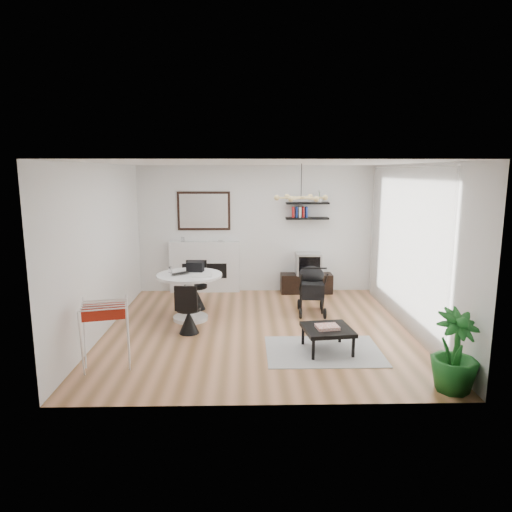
{
  "coord_description": "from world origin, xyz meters",
  "views": [
    {
      "loc": [
        -0.2,
        -7.21,
        2.58
      ],
      "look_at": [
        -0.04,
        0.4,
        1.16
      ],
      "focal_mm": 32.0,
      "sensor_mm": 36.0,
      "label": 1
    }
  ],
  "objects_px": {
    "tv_console": "(306,283)",
    "crt_tv": "(308,263)",
    "drying_rack": "(106,335)",
    "potted_plant": "(455,351)",
    "dining_table": "(190,290)",
    "coffee_table": "(328,330)",
    "fireplace": "(205,261)",
    "stroller": "(312,291)"
  },
  "relations": [
    {
      "from": "potted_plant",
      "to": "crt_tv",
      "type": "bearing_deg",
      "value": 104.16
    },
    {
      "from": "fireplace",
      "to": "drying_rack",
      "type": "height_order",
      "value": "fireplace"
    },
    {
      "from": "fireplace",
      "to": "potted_plant",
      "type": "xyz_separation_m",
      "value": [
        3.35,
        -4.62,
        -0.19
      ]
    },
    {
      "from": "drying_rack",
      "to": "potted_plant",
      "type": "relative_size",
      "value": 0.92
    },
    {
      "from": "tv_console",
      "to": "stroller",
      "type": "distance_m",
      "value": 1.44
    },
    {
      "from": "drying_rack",
      "to": "dining_table",
      "type": "bearing_deg",
      "value": 53.05
    },
    {
      "from": "tv_console",
      "to": "drying_rack",
      "type": "bearing_deg",
      "value": -129.39
    },
    {
      "from": "tv_console",
      "to": "crt_tv",
      "type": "xyz_separation_m",
      "value": [
        0.03,
        -0.0,
        0.44
      ]
    },
    {
      "from": "stroller",
      "to": "drying_rack",
      "type": "bearing_deg",
      "value": -138.45
    },
    {
      "from": "fireplace",
      "to": "crt_tv",
      "type": "relative_size",
      "value": 4.09
    },
    {
      "from": "crt_tv",
      "to": "stroller",
      "type": "relative_size",
      "value": 0.55
    },
    {
      "from": "fireplace",
      "to": "stroller",
      "type": "height_order",
      "value": "fireplace"
    },
    {
      "from": "dining_table",
      "to": "stroller",
      "type": "distance_m",
      "value": 2.22
    },
    {
      "from": "tv_console",
      "to": "coffee_table",
      "type": "height_order",
      "value": "tv_console"
    },
    {
      "from": "crt_tv",
      "to": "dining_table",
      "type": "xyz_separation_m",
      "value": [
        -2.31,
        -1.78,
        -0.1
      ]
    },
    {
      "from": "drying_rack",
      "to": "coffee_table",
      "type": "xyz_separation_m",
      "value": [
        3.01,
        0.55,
        -0.16
      ]
    },
    {
      "from": "coffee_table",
      "to": "fireplace",
      "type": "bearing_deg",
      "value": 121.41
    },
    {
      "from": "drying_rack",
      "to": "stroller",
      "type": "xyz_separation_m",
      "value": [
        3.04,
        2.39,
        -0.06
      ]
    },
    {
      "from": "crt_tv",
      "to": "coffee_table",
      "type": "bearing_deg",
      "value": -92.65
    },
    {
      "from": "drying_rack",
      "to": "tv_console",
      "type": "bearing_deg",
      "value": 36.42
    },
    {
      "from": "stroller",
      "to": "coffee_table",
      "type": "height_order",
      "value": "stroller"
    },
    {
      "from": "coffee_table",
      "to": "potted_plant",
      "type": "xyz_separation_m",
      "value": [
        1.28,
        -1.24,
        0.17
      ]
    },
    {
      "from": "dining_table",
      "to": "potted_plant",
      "type": "xyz_separation_m",
      "value": [
        3.44,
        -2.72,
        -0.05
      ]
    },
    {
      "from": "crt_tv",
      "to": "potted_plant",
      "type": "xyz_separation_m",
      "value": [
        1.13,
        -4.49,
        -0.15
      ]
    },
    {
      "from": "drying_rack",
      "to": "crt_tv",
      "type": "bearing_deg",
      "value": 36.13
    },
    {
      "from": "stroller",
      "to": "coffee_table",
      "type": "bearing_deg",
      "value": -87.47
    },
    {
      "from": "fireplace",
      "to": "potted_plant",
      "type": "bearing_deg",
      "value": -54.05
    },
    {
      "from": "tv_console",
      "to": "potted_plant",
      "type": "distance_m",
      "value": 4.65
    },
    {
      "from": "fireplace",
      "to": "stroller",
      "type": "relative_size",
      "value": 2.25
    },
    {
      "from": "tv_console",
      "to": "coffee_table",
      "type": "bearing_deg",
      "value": -92.12
    },
    {
      "from": "fireplace",
      "to": "drying_rack",
      "type": "bearing_deg",
      "value": -103.47
    },
    {
      "from": "fireplace",
      "to": "drying_rack",
      "type": "xyz_separation_m",
      "value": [
        -0.94,
        -3.94,
        -0.21
      ]
    },
    {
      "from": "fireplace",
      "to": "coffee_table",
      "type": "xyz_separation_m",
      "value": [
        2.07,
        -3.38,
        -0.37
      ]
    },
    {
      "from": "tv_console",
      "to": "stroller",
      "type": "relative_size",
      "value": 1.14
    },
    {
      "from": "fireplace",
      "to": "potted_plant",
      "type": "height_order",
      "value": "fireplace"
    },
    {
      "from": "fireplace",
      "to": "potted_plant",
      "type": "distance_m",
      "value": 5.71
    },
    {
      "from": "drying_rack",
      "to": "potted_plant",
      "type": "xyz_separation_m",
      "value": [
        4.29,
        -0.68,
        0.02
      ]
    },
    {
      "from": "drying_rack",
      "to": "stroller",
      "type": "bearing_deg",
      "value": 24.0
    },
    {
      "from": "tv_console",
      "to": "potted_plant",
      "type": "bearing_deg",
      "value": -75.49
    },
    {
      "from": "tv_console",
      "to": "crt_tv",
      "type": "height_order",
      "value": "crt_tv"
    },
    {
      "from": "tv_console",
      "to": "dining_table",
      "type": "distance_m",
      "value": 2.91
    },
    {
      "from": "dining_table",
      "to": "coffee_table",
      "type": "relative_size",
      "value": 1.5
    }
  ]
}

